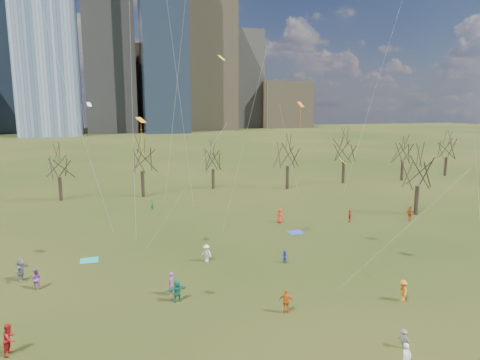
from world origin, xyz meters
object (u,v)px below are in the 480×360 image
object	(u,v)px
person_1	(406,359)
person_4	(286,301)
blanket_teal	(89,260)
blanket_navy	(295,232)
person_2	(10,339)

from	to	relation	value
person_1	person_4	size ratio (longest dim) A/B	1.04
blanket_teal	person_4	world-z (taller)	person_4
blanket_navy	person_1	distance (m)	25.84
blanket_teal	blanket_navy	distance (m)	22.01
person_1	blanket_navy	bearing A→B (deg)	63.06
blanket_teal	person_2	size ratio (longest dim) A/B	0.85
person_1	person_2	distance (m)	22.14
blanket_teal	person_4	bearing A→B (deg)	-48.11
blanket_teal	person_1	size ratio (longest dim) A/B	0.90
blanket_navy	person_4	world-z (taller)	person_4
person_2	person_4	bearing A→B (deg)	-72.90
blanket_navy	person_4	bearing A→B (deg)	-116.78
blanket_navy	person_2	size ratio (longest dim) A/B	0.85
blanket_teal	person_4	distance (m)	19.91
blanket_teal	person_2	xyz separation A→B (m)	(-3.86, -14.55, 0.93)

